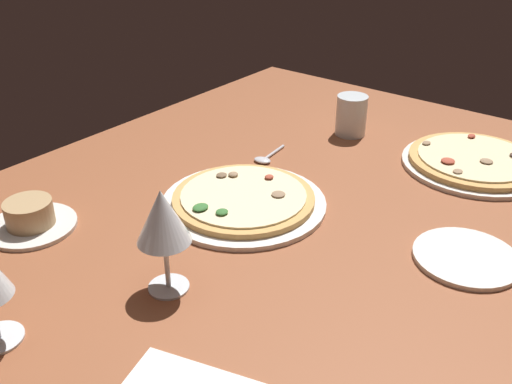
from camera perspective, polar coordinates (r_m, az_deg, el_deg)
dining_table at (r=112.23cm, az=1.23°, el=-2.23°), size 150.00×110.00×4.00cm
pizza_main at (r=110.60cm, az=-1.26°, el=-0.83°), size 32.05×32.05×3.34cm
pizza_side at (r=134.64cm, az=20.99°, el=2.86°), size 31.26×31.26×3.34cm
ramekin_on_saucer at (r=110.99cm, az=-21.60°, el=-2.41°), size 15.99×15.99×5.44cm
wine_glass_far at (r=83.99cm, az=-9.30°, el=-2.70°), size 8.21×8.21×17.35cm
water_glass at (r=143.11cm, az=9.48°, el=7.39°), size 7.50×7.50×9.86cm
side_plate at (r=102.02cm, az=20.23°, el=-6.15°), size 17.52×17.52×0.90cm
spoon at (r=129.12cm, az=0.96°, el=3.41°), size 11.06×4.27×1.00cm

